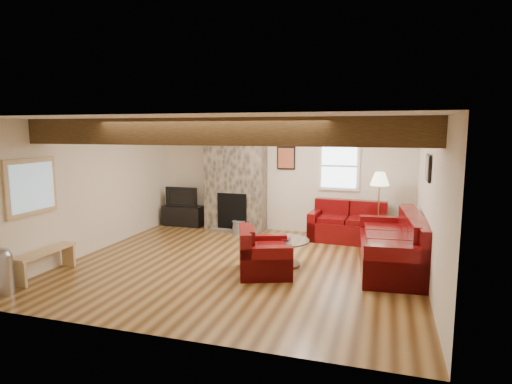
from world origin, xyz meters
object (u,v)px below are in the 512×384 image
(television, at_px, (183,196))
(floor_lamp, at_px, (380,183))
(sofa_three, at_px, (391,241))
(loveseat, at_px, (348,222))
(tv_cabinet, at_px, (183,216))
(coffee_table, at_px, (282,252))
(armchair_red, at_px, (265,251))

(television, relative_size, floor_lamp, 0.55)
(sofa_three, distance_m, loveseat, 1.85)
(tv_cabinet, bearing_deg, floor_lamp, -4.84)
(tv_cabinet, bearing_deg, loveseat, -4.29)
(sofa_three, relative_size, television, 2.90)
(coffee_table, distance_m, floor_lamp, 2.71)
(sofa_three, bearing_deg, loveseat, -156.80)
(loveseat, xyz_separation_m, tv_cabinet, (-4.00, 0.30, -0.17))
(television, bearing_deg, loveseat, -4.29)
(sofa_three, height_order, television, television)
(sofa_three, xyz_separation_m, coffee_table, (-1.80, -0.41, -0.23))
(armchair_red, xyz_separation_m, coffee_table, (0.17, 0.49, -0.15))
(sofa_three, relative_size, loveseat, 1.54)
(coffee_table, relative_size, television, 1.14)
(armchair_red, relative_size, floor_lamp, 0.63)
(sofa_three, height_order, floor_lamp, floor_lamp)
(loveseat, height_order, armchair_red, loveseat)
(floor_lamp, bearing_deg, television, 175.16)
(loveseat, xyz_separation_m, floor_lamp, (0.62, -0.09, 0.86))
(armchair_red, distance_m, tv_cabinet, 4.05)
(loveseat, bearing_deg, sofa_three, -57.98)
(loveseat, distance_m, tv_cabinet, 4.01)
(coffee_table, height_order, television, television)
(television, bearing_deg, coffee_table, -37.47)
(armchair_red, height_order, television, television)
(coffee_table, height_order, tv_cabinet, coffee_table)
(loveseat, distance_m, coffee_table, 2.26)
(armchair_red, bearing_deg, sofa_three, -85.70)
(sofa_three, distance_m, television, 5.24)
(tv_cabinet, height_order, floor_lamp, floor_lamp)
(sofa_three, distance_m, coffee_table, 1.87)
(sofa_three, relative_size, armchair_red, 2.57)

